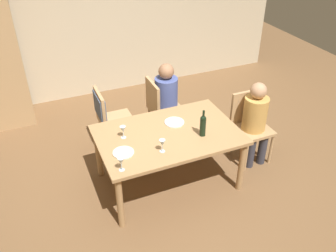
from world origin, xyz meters
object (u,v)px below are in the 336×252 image
object	(u,v)px
dining_table	(168,139)
dinner_plate_guest_left	(123,153)
wine_glass_centre	(121,162)
wine_glass_near_right	(123,130)
dinner_plate_host	(174,122)
person_woman_host	(256,118)
chair_right_end	(249,121)
person_man_bearded	(168,96)
chair_far_right	(161,106)
wine_glass_near_left	(162,143)
chair_far_left	(107,114)
wine_bottle_tall_green	(203,125)

from	to	relation	value
dining_table	dinner_plate_guest_left	xyz separation A→B (m)	(-0.58, -0.15, 0.09)
dining_table	dinner_plate_guest_left	world-z (taller)	dinner_plate_guest_left
wine_glass_centre	wine_glass_near_right	bearing A→B (deg)	70.96
wine_glass_centre	dinner_plate_host	distance (m)	1.02
person_woman_host	chair_right_end	bearing A→B (deg)	-90.00
person_man_bearded	dinner_plate_guest_left	distance (m)	1.44
chair_far_right	wine_glass_near_left	world-z (taller)	chair_far_right
wine_glass_near_right	dinner_plate_guest_left	size ratio (longest dim) A/B	0.66
person_man_bearded	wine_glass_centre	bearing A→B (deg)	-38.87
person_man_bearded	dinner_plate_guest_left	world-z (taller)	person_man_bearded
chair_far_left	person_man_bearded	size ratio (longest dim) A/B	0.80
wine_glass_centre	wine_glass_near_left	bearing A→B (deg)	14.10
dining_table	person_man_bearded	distance (m)	0.99
person_woman_host	wine_bottle_tall_green	bearing A→B (deg)	10.64
chair_far_left	dinner_plate_guest_left	distance (m)	1.07
person_woman_host	wine_glass_near_right	distance (m)	1.69
chair_far_left	wine_glass_centre	size ratio (longest dim) A/B	6.17
person_man_bearded	wine_glass_centre	world-z (taller)	person_man_bearded
wine_bottle_tall_green	chair_far_left	bearing A→B (deg)	127.24
chair_right_end	person_woman_host	distance (m)	0.16
chair_far_right	wine_glass_centre	world-z (taller)	chair_far_right
dinner_plate_host	chair_right_end	bearing A→B (deg)	-4.92
dining_table	wine_glass_centre	size ratio (longest dim) A/B	10.82
dinner_plate_host	wine_glass_near_right	bearing A→B (deg)	-174.92
chair_right_end	wine_glass_centre	bearing A→B (deg)	14.99
chair_far_left	wine_glass_near_right	distance (m)	0.82
wine_bottle_tall_green	dinner_plate_guest_left	world-z (taller)	wine_bottle_tall_green
chair_far_right	wine_bottle_tall_green	world-z (taller)	wine_bottle_tall_green
dinner_plate_host	dining_table	bearing A→B (deg)	-131.83
chair_far_right	person_man_bearded	bearing A→B (deg)	90.00
wine_glass_centre	person_man_bearded	bearing A→B (deg)	51.13
wine_glass_near_left	wine_glass_centre	bearing A→B (deg)	-165.90
dining_table	person_woman_host	world-z (taller)	person_woman_host
dining_table	person_man_bearded	xyz separation A→B (m)	(0.39, 0.91, 0.02)
chair_right_end	wine_glass_near_left	world-z (taller)	chair_right_end
chair_far_right	dinner_plate_guest_left	world-z (taller)	chair_far_right
dinner_plate_host	wine_bottle_tall_green	bearing A→B (deg)	-62.71
chair_far_right	wine_glass_near_left	size ratio (longest dim) A/B	6.17
person_man_bearded	dining_table	bearing A→B (deg)	-23.20
chair_right_end	dinner_plate_guest_left	distance (m)	1.79
dinner_plate_host	person_woman_host	bearing A→B (deg)	-11.08
dining_table	wine_glass_near_right	xyz separation A→B (m)	(-0.49, 0.12, 0.19)
dining_table	person_man_bearded	size ratio (longest dim) A/B	1.41
person_woman_host	dinner_plate_host	bearing A→B (deg)	-11.08
chair_right_end	dinner_plate_host	bearing A→B (deg)	-4.92
chair_right_end	dinner_plate_host	distance (m)	1.05
chair_far_right	dinner_plate_host	size ratio (longest dim) A/B	3.92
wine_glass_near_right	dinner_plate_guest_left	world-z (taller)	wine_glass_near_right
chair_far_right	dinner_plate_guest_left	bearing A→B (deg)	-38.80
dining_table	chair_right_end	size ratio (longest dim) A/B	1.75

